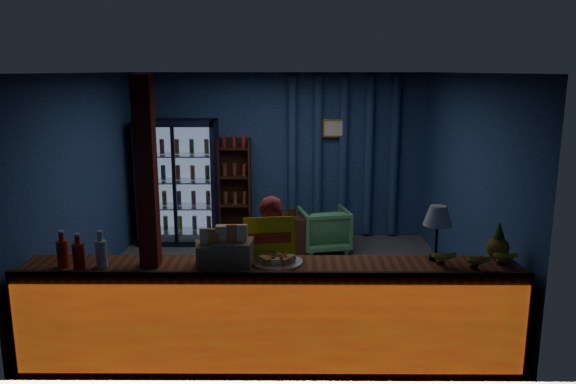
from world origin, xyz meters
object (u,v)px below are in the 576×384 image
shopkeeper (271,268)px  table_lamp (438,218)px  green_chair (324,229)px  pastry_tray (277,261)px

shopkeeper → table_lamp: 1.68m
shopkeeper → green_chair: size_ratio=2.03×
shopkeeper → green_chair: 2.88m
shopkeeper → table_lamp: size_ratio=2.83×
green_chair → table_lamp: size_ratio=1.40×
shopkeeper → green_chair: (0.68, 2.77, -0.40)m
pastry_tray → table_lamp: size_ratio=0.90×
shopkeeper → pastry_tray: shopkeeper is taller
shopkeeper → pastry_tray: 0.58m
green_chair → pastry_tray: (-0.61, -3.28, 0.65)m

